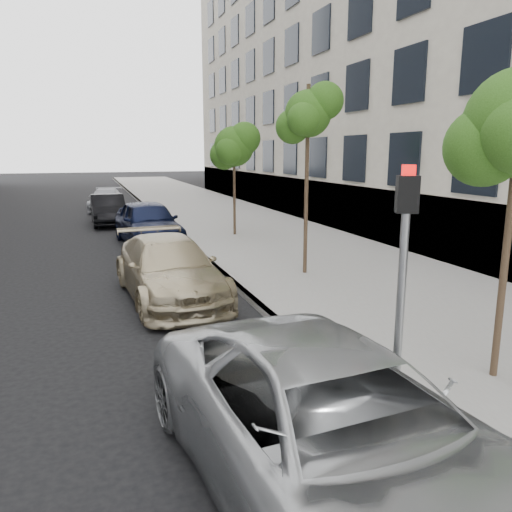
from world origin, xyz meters
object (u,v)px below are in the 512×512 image
tree_mid (309,114)px  tree_far (235,146)px  minivan (336,431)px  sedan_rear (106,200)px  sedan_blue (148,223)px  sedan_black (108,210)px  signal_pole (403,262)px  suv (169,269)px

tree_mid → tree_far: tree_mid is taller
minivan → sedan_rear: bearing=87.4°
sedan_blue → sedan_black: size_ratio=1.14×
tree_far → sedan_blue: size_ratio=0.90×
tree_mid → minivan: 9.28m
minivan → sedan_rear: size_ratio=1.25×
tree_mid → tree_far: 6.54m
tree_far → signal_pole: tree_far is taller
suv → sedan_blue: (0.38, 6.89, 0.10)m
minivan → sedan_rear: (-0.95, 25.35, -0.12)m
sedan_black → sedan_rear: 5.53m
minivan → signal_pole: bearing=33.0°
tree_far → minivan: (-3.33, -14.46, -2.71)m
tree_mid → sedan_blue: (-3.33, 6.12, -3.37)m
tree_far → suv: tree_far is taller
sedan_blue → sedan_black: bearing=95.6°
signal_pole → minivan: 2.18m
suv → sedan_blue: 6.90m
tree_mid → tree_far: bearing=90.0°
sedan_black → sedan_rear: sedan_black is taller
tree_mid → sedan_rear: 18.26m
suv → sedan_rear: 18.17m
tree_mid → suv: (-3.70, -0.77, -3.47)m
signal_pole → sedan_blue: bearing=119.3°
minivan → sedan_black: minivan is taller
minivan → tree_far: bearing=72.3°
signal_pole → sedan_rear: bearing=118.7°
signal_pole → sedan_rear: signal_pole is taller
minivan → sedan_blue: (0.00, 14.08, 0.06)m
suv → signal_pole: bearing=-77.5°
sedan_black → signal_pole: bearing=-83.4°
tree_far → sedan_black: tree_far is taller
tree_far → minivan: 15.08m
signal_pole → sedan_black: (-2.50, 18.73, -1.34)m
signal_pole → suv: bearing=129.4°
sedan_blue → minivan: bearing=-95.3°
tree_far → minivan: size_ratio=0.79×
signal_pole → sedan_rear: size_ratio=0.71×
signal_pole → sedan_rear: (-2.35, 24.26, -1.40)m
sedan_blue → sedan_rear: size_ratio=1.10×
sedan_rear → minivan: bearing=-80.2°
minivan → tree_mid: bearing=62.5°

